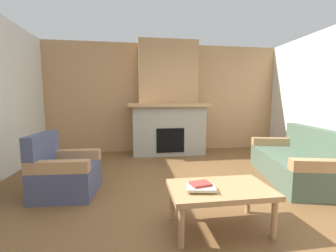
# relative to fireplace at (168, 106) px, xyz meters

# --- Properties ---
(ground) EXTENTS (9.00, 9.00, 0.00)m
(ground) POSITION_rel_fireplace_xyz_m (0.00, -2.62, -1.16)
(ground) COLOR brown
(wall_back_wood_panel) EXTENTS (6.00, 0.12, 2.70)m
(wall_back_wood_panel) POSITION_rel_fireplace_xyz_m (0.00, 0.38, 0.19)
(wall_back_wood_panel) COLOR tan
(wall_back_wood_panel) RESTS_ON ground
(fireplace) EXTENTS (1.90, 0.82, 2.70)m
(fireplace) POSITION_rel_fireplace_xyz_m (0.00, 0.00, 0.00)
(fireplace) COLOR gray
(fireplace) RESTS_ON ground
(couch) EXTENTS (1.23, 1.95, 0.85)m
(couch) POSITION_rel_fireplace_xyz_m (1.81, -2.15, -0.88)
(couch) COLOR #4C604C
(couch) RESTS_ON ground
(armchair) EXTENTS (0.80, 0.80, 0.85)m
(armchair) POSITION_rel_fireplace_xyz_m (-1.77, -2.19, -0.87)
(armchair) COLOR #474C6B
(armchair) RESTS_ON ground
(coffee_table) EXTENTS (1.00, 0.60, 0.43)m
(coffee_table) POSITION_rel_fireplace_xyz_m (0.04, -3.29, -0.79)
(coffee_table) COLOR tan
(coffee_table) RESTS_ON ground
(book_stack_near_edge) EXTENTS (0.29, 0.26, 0.07)m
(book_stack_near_edge) POSITION_rel_fireplace_xyz_m (-0.17, -3.34, -0.70)
(book_stack_near_edge) COLOR gold
(book_stack_near_edge) RESTS_ON coffee_table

